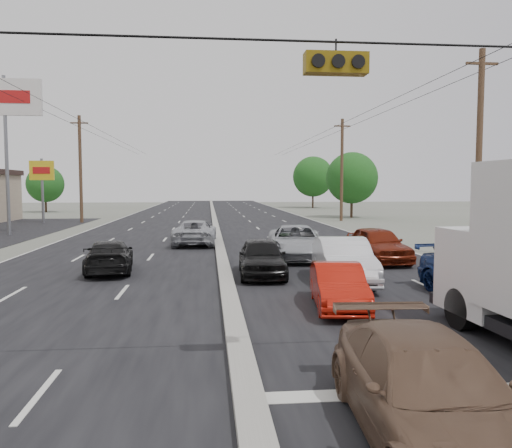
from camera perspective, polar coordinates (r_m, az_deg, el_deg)
The scene contains 21 objects.
ground at distance 8.94m, azimuth -1.19°, elevation -18.23°, with size 200.00×200.00×0.00m, color #606356.
road_surface at distance 38.39m, azimuth -4.54°, elevation -0.80°, with size 20.00×160.00×0.02m, color black.
center_median at distance 38.38m, azimuth -4.55°, elevation -0.65°, with size 0.50×160.00×0.20m, color gray.
utility_pole_left_c at distance 49.71m, azimuth -19.43°, elevation 6.03°, with size 1.60×0.30×10.00m.
utility_pole_right_b at distance 26.73m, azimuth 24.13°, elevation 7.56°, with size 1.60×0.30×10.00m.
utility_pole_right_c at distance 50.01m, azimuth 9.78°, elevation 6.20°, with size 1.60×0.30×10.00m.
traffic_signals at distance 8.72m, azimuth 8.44°, elevation 17.97°, with size 25.00×0.30×0.54m.
pole_sign_billboard at distance 39.18m, azimuth -26.79°, elevation 11.85°, with size 5.00×0.25×11.00m.
pole_sign_far at distance 50.64m, azimuth -23.27°, elevation 5.09°, with size 2.20×0.25×6.00m.
tree_left_far at distance 71.51m, azimuth -22.95°, elevation 4.22°, with size 4.80×4.80×6.12m.
tree_right_mid at distance 55.48m, azimuth 10.91°, elevation 5.20°, with size 5.60×5.60×7.14m.
tree_right_far at distance 79.99m, azimuth 6.54°, elevation 5.40°, with size 6.40×6.40×8.16m.
tan_sedan at distance 7.36m, azimuth 19.06°, elevation -17.71°, with size 1.95×4.79×1.39m, color brown.
red_sedan at distance 14.26m, azimuth 9.38°, elevation -7.09°, with size 1.31×3.76×1.24m, color #B6170B.
queue_car_a at distance 19.02m, azimuth 0.65°, elevation -3.84°, with size 1.72×4.27×1.45m, color black.
queue_car_b at distance 17.93m, azimuth 9.95°, elevation -4.19°, with size 1.68×4.81×1.58m, color white.
queue_car_c at distance 23.71m, azimuth 4.55°, elevation -2.10°, with size 2.59×5.61×1.56m, color #A2A5AA.
queue_car_d at distance 16.50m, azimuth 24.78°, elevation -5.43°, with size 2.09×5.14×1.49m, color #0F1F4E.
queue_car_e at distance 23.22m, azimuth 13.71°, elevation -2.31°, with size 1.87×4.65×1.58m, color maroon.
oncoming_near at distance 20.74m, azimuth -16.40°, elevation -3.59°, with size 1.78×4.37×1.27m, color black.
oncoming_far at distance 29.43m, azimuth -6.99°, elevation -0.97°, with size 2.40×5.20×1.45m, color #A2A4A9.
Camera 1 is at (-0.61, -8.23, 3.43)m, focal length 35.00 mm.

